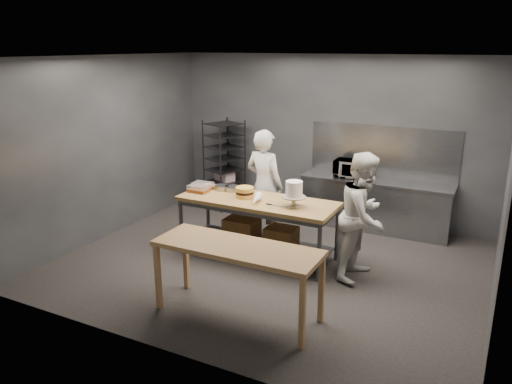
% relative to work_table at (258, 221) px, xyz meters
% --- Properties ---
extents(ground, '(6.00, 6.00, 0.00)m').
position_rel_work_table_xyz_m(ground, '(0.31, -0.19, -0.57)').
color(ground, black).
rests_on(ground, ground).
extents(back_wall, '(6.00, 0.04, 3.00)m').
position_rel_work_table_xyz_m(back_wall, '(0.31, 2.31, 0.93)').
color(back_wall, '#4C4F54').
rests_on(back_wall, ground).
extents(work_table, '(2.40, 0.90, 0.92)m').
position_rel_work_table_xyz_m(work_table, '(0.00, 0.00, 0.00)').
color(work_table, olive).
rests_on(work_table, ground).
extents(near_counter, '(2.00, 0.70, 0.90)m').
position_rel_work_table_xyz_m(near_counter, '(0.58, -1.68, 0.24)').
color(near_counter, olive).
rests_on(near_counter, ground).
extents(back_counter, '(2.60, 0.60, 0.90)m').
position_rel_work_table_xyz_m(back_counter, '(1.31, 1.99, -0.12)').
color(back_counter, slate).
rests_on(back_counter, ground).
extents(splashback_panel, '(2.60, 0.02, 0.90)m').
position_rel_work_table_xyz_m(splashback_panel, '(1.31, 2.29, 0.78)').
color(splashback_panel, slate).
rests_on(splashback_panel, back_counter).
extents(speed_rack, '(0.80, 0.83, 1.75)m').
position_rel_work_table_xyz_m(speed_rack, '(-1.71, 1.91, 0.28)').
color(speed_rack, black).
rests_on(speed_rack, ground).
extents(chef_behind, '(0.74, 0.54, 1.86)m').
position_rel_work_table_xyz_m(chef_behind, '(-0.23, 0.70, 0.36)').
color(chef_behind, silver).
rests_on(chef_behind, ground).
extents(chef_right, '(0.79, 0.95, 1.79)m').
position_rel_work_table_xyz_m(chef_right, '(1.61, 0.03, 0.32)').
color(chef_right, silver).
rests_on(chef_right, ground).
extents(microwave, '(0.54, 0.37, 0.30)m').
position_rel_work_table_xyz_m(microwave, '(0.83, 1.99, 0.48)').
color(microwave, black).
rests_on(microwave, back_counter).
extents(frosted_cake_stand, '(0.34, 0.34, 0.38)m').
position_rel_work_table_xyz_m(frosted_cake_stand, '(0.63, -0.10, 0.58)').
color(frosted_cake_stand, '#B1A78E').
rests_on(frosted_cake_stand, work_table).
extents(layer_cake, '(0.27, 0.27, 0.16)m').
position_rel_work_table_xyz_m(layer_cake, '(-0.22, -0.00, 0.43)').
color(layer_cake, '#EFB24C').
rests_on(layer_cake, work_table).
extents(cake_pans, '(0.42, 0.26, 0.07)m').
position_rel_work_table_xyz_m(cake_pans, '(-0.65, 0.20, 0.39)').
color(cake_pans, gray).
rests_on(cake_pans, work_table).
extents(piping_bag, '(0.20, 0.40, 0.12)m').
position_rel_work_table_xyz_m(piping_bag, '(0.07, -0.20, 0.41)').
color(piping_bag, white).
rests_on(piping_bag, work_table).
extents(offset_spatula, '(0.36, 0.02, 0.02)m').
position_rel_work_table_xyz_m(offset_spatula, '(0.35, -0.17, 0.35)').
color(offset_spatula, slate).
rests_on(offset_spatula, work_table).
extents(pastry_clamshells, '(0.34, 0.39, 0.11)m').
position_rel_work_table_xyz_m(pastry_clamshells, '(-1.02, -0.00, 0.40)').
color(pastry_clamshells, '#A45B20').
rests_on(pastry_clamshells, work_table).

